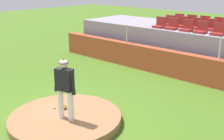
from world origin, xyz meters
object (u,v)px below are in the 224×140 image
at_px(baseball, 54,107).
at_px(stadium_chair_6, 182,24).
at_px(fielding_glove, 63,107).
at_px(stadium_chair_12, 204,23).
at_px(stadium_chair_7, 195,25).
at_px(stadium_chair_13, 218,25).
at_px(stadium_chair_4, 218,31).
at_px(pitcher, 65,85).
at_px(stadium_chair_3, 201,29).
at_px(stadium_chair_8, 211,27).
at_px(stadium_chair_1, 172,26).
at_px(stadium_chair_2, 187,27).
at_px(stadium_chair_10, 178,21).
at_px(stadium_chair_11, 191,22).
at_px(stadium_chair_0, 160,24).
at_px(stadium_chair_5, 169,22).

relative_size(baseball, stadium_chair_6, 0.15).
height_order(fielding_glove, stadium_chair_12, stadium_chair_12).
distance_m(stadium_chair_7, stadium_chair_13, 1.12).
relative_size(stadium_chair_4, stadium_chair_6, 1.00).
relative_size(pitcher, stadium_chair_3, 3.49).
bearing_deg(stadium_chair_3, fielding_glove, 80.40).
bearing_deg(baseball, stadium_chair_8, 80.21).
xyz_separation_m(pitcher, stadium_chair_1, (-0.89, 6.91, 0.71)).
xyz_separation_m(stadium_chair_7, stadium_chair_12, (-0.02, 0.91, 0.00)).
bearing_deg(stadium_chair_2, stadium_chair_13, -112.54).
height_order(fielding_glove, stadium_chair_2, stadium_chair_2).
distance_m(baseball, stadium_chair_10, 8.68).
relative_size(stadium_chair_6, stadium_chair_12, 1.00).
distance_m(stadium_chair_7, stadium_chair_8, 0.71).
height_order(stadium_chair_4, stadium_chair_11, same).
xyz_separation_m(pitcher, stadium_chair_13, (0.53, 8.59, 0.71)).
distance_m(stadium_chair_8, stadium_chair_12, 1.13).
distance_m(stadium_chair_4, stadium_chair_11, 2.72).
height_order(pitcher, stadium_chair_0, stadium_chair_0).
xyz_separation_m(pitcher, stadium_chair_4, (1.25, 6.90, 0.71)).
bearing_deg(stadium_chair_3, stadium_chair_4, -179.73).
bearing_deg(stadium_chair_10, stadium_chair_1, 111.53).
bearing_deg(stadium_chair_3, stadium_chair_7, -50.48).
bearing_deg(stadium_chair_12, stadium_chair_10, 0.22).
height_order(stadium_chair_0, stadium_chair_12, same).
bearing_deg(baseball, stadium_chair_12, 86.03).
distance_m(pitcher, stadium_chair_3, 6.95).
distance_m(pitcher, stadium_chair_13, 8.64).
relative_size(stadium_chair_1, stadium_chair_10, 1.00).
bearing_deg(stadium_chair_8, stadium_chair_12, -49.91).
distance_m(stadium_chair_0, stadium_chair_2, 1.40).
distance_m(stadium_chair_0, stadium_chair_13, 2.68).
height_order(stadium_chair_1, stadium_chair_2, same).
xyz_separation_m(baseball, stadium_chair_4, (2.03, 6.74, 1.69)).
relative_size(fielding_glove, stadium_chair_5, 0.60).
xyz_separation_m(stadium_chair_0, stadium_chair_1, (0.67, 0.00, 0.00)).
distance_m(baseball, stadium_chair_2, 7.00).
height_order(stadium_chair_0, stadium_chair_5, same).
relative_size(baseball, stadium_chair_1, 0.15).
xyz_separation_m(stadium_chair_8, stadium_chair_12, (-0.73, 0.86, 0.00)).
height_order(pitcher, stadium_chair_1, stadium_chair_1).
relative_size(fielding_glove, stadium_chair_3, 0.60).
bearing_deg(baseball, pitcher, -11.56).
relative_size(stadium_chair_0, stadium_chair_2, 1.00).
xyz_separation_m(stadium_chair_11, stadium_chair_13, (1.40, -0.02, 0.00)).
height_order(stadium_chair_3, stadium_chair_10, same).
height_order(baseball, stadium_chair_4, stadium_chair_4).
xyz_separation_m(stadium_chair_2, stadium_chair_8, (0.68, 0.85, 0.00)).
relative_size(fielding_glove, stadium_chair_11, 0.60).
bearing_deg(stadium_chair_7, fielding_glove, 86.77).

